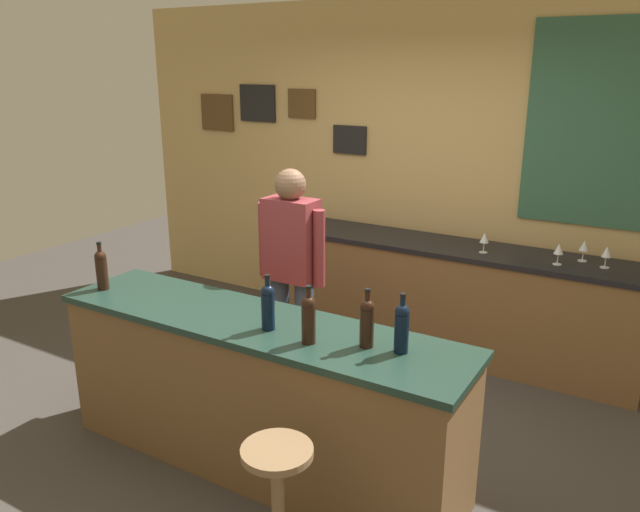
# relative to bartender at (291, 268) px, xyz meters

# --- Properties ---
(ground_plane) EXTENTS (10.00, 10.00, 0.00)m
(ground_plane) POSITION_rel_bartender_xyz_m (0.30, -0.42, -0.94)
(ground_plane) COLOR #423D38
(back_wall) EXTENTS (6.00, 0.09, 2.80)m
(back_wall) POSITION_rel_bartender_xyz_m (0.33, 1.61, 0.48)
(back_wall) COLOR tan
(back_wall) RESTS_ON ground_plane
(bar_counter) EXTENTS (2.48, 0.60, 0.92)m
(bar_counter) POSITION_rel_bartender_xyz_m (0.30, -0.82, -0.47)
(bar_counter) COLOR brown
(bar_counter) RESTS_ON ground_plane
(side_counter) EXTENTS (3.01, 0.56, 0.90)m
(side_counter) POSITION_rel_bartender_xyz_m (0.70, 1.23, -0.48)
(side_counter) COLOR brown
(side_counter) RESTS_ON ground_plane
(bartender) EXTENTS (0.52, 0.21, 1.62)m
(bartender) POSITION_rel_bartender_xyz_m (0.00, 0.00, 0.00)
(bartender) COLOR #384766
(bartender) RESTS_ON ground_plane
(bar_stool) EXTENTS (0.32, 0.32, 0.68)m
(bar_stool) POSITION_rel_bartender_xyz_m (0.88, -1.46, -0.48)
(bar_stool) COLOR olive
(bar_stool) RESTS_ON ground_plane
(wine_bottle_a) EXTENTS (0.07, 0.07, 0.31)m
(wine_bottle_a) POSITION_rel_bartender_xyz_m (-0.81, -0.91, 0.12)
(wine_bottle_a) COLOR black
(wine_bottle_a) RESTS_ON bar_counter
(wine_bottle_b) EXTENTS (0.07, 0.07, 0.31)m
(wine_bottle_b) POSITION_rel_bartender_xyz_m (0.43, -0.88, 0.12)
(wine_bottle_b) COLOR black
(wine_bottle_b) RESTS_ON bar_counter
(wine_bottle_c) EXTENTS (0.07, 0.07, 0.31)m
(wine_bottle_c) POSITION_rel_bartender_xyz_m (0.71, -0.91, 0.12)
(wine_bottle_c) COLOR black
(wine_bottle_c) RESTS_ON bar_counter
(wine_bottle_d) EXTENTS (0.07, 0.07, 0.31)m
(wine_bottle_d) POSITION_rel_bartender_xyz_m (0.98, -0.80, 0.12)
(wine_bottle_d) COLOR black
(wine_bottle_d) RESTS_ON bar_counter
(wine_bottle_e) EXTENTS (0.07, 0.07, 0.31)m
(wine_bottle_e) POSITION_rel_bartender_xyz_m (1.15, -0.77, 0.12)
(wine_bottle_e) COLOR black
(wine_bottle_e) RESTS_ON bar_counter
(wine_glass_a) EXTENTS (0.07, 0.07, 0.16)m
(wine_glass_a) POSITION_rel_bartender_xyz_m (-0.52, 1.13, 0.07)
(wine_glass_a) COLOR silver
(wine_glass_a) RESTS_ON side_counter
(wine_glass_b) EXTENTS (0.07, 0.07, 0.16)m
(wine_glass_b) POSITION_rel_bartender_xyz_m (0.98, 1.16, 0.07)
(wine_glass_b) COLOR silver
(wine_glass_b) RESTS_ON side_counter
(wine_glass_c) EXTENTS (0.07, 0.07, 0.16)m
(wine_glass_c) POSITION_rel_bartender_xyz_m (1.52, 1.14, 0.07)
(wine_glass_c) COLOR silver
(wine_glass_c) RESTS_ON side_counter
(wine_glass_d) EXTENTS (0.07, 0.07, 0.16)m
(wine_glass_d) POSITION_rel_bartender_xyz_m (1.66, 1.32, 0.07)
(wine_glass_d) COLOR silver
(wine_glass_d) RESTS_ON side_counter
(wine_glass_e) EXTENTS (0.07, 0.07, 0.16)m
(wine_glass_e) POSITION_rel_bartender_xyz_m (1.82, 1.23, 0.07)
(wine_glass_e) COLOR silver
(wine_glass_e) RESTS_ON side_counter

